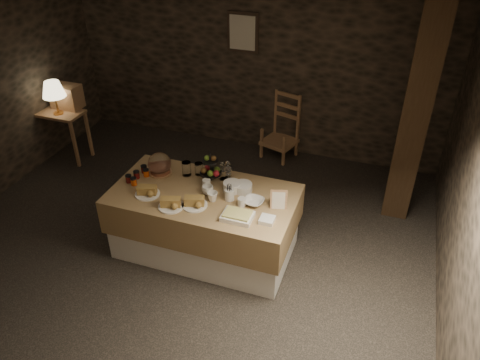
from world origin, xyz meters
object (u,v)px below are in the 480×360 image
(timber_column, at_px, (415,117))
(fruit_stand, at_px, (211,170))
(buffet_table, at_px, (205,218))
(chair, at_px, (281,129))
(wine_rack, at_px, (66,96))
(console_table, at_px, (60,120))
(table_lamp, at_px, (53,90))

(timber_column, bearing_deg, fruit_stand, -148.68)
(buffet_table, bearing_deg, chair, 84.71)
(buffet_table, relative_size, chair, 2.59)
(chair, relative_size, timber_column, 0.29)
(wine_rack, bearing_deg, fruit_stand, -22.95)
(buffet_table, bearing_deg, wine_rack, 152.73)
(console_table, bearing_deg, chair, 20.96)
(console_table, xyz_separation_m, chair, (2.99, 1.15, -0.19))
(table_lamp, height_order, chair, table_lamp)
(table_lamp, xyz_separation_m, timber_column, (4.70, 0.29, 0.19))
(fruit_stand, bearing_deg, console_table, 160.69)
(timber_column, bearing_deg, chair, 152.71)
(console_table, height_order, chair, chair)
(chair, height_order, fruit_stand, fruit_stand)
(buffet_table, height_order, console_table, buffet_table)
(console_table, distance_m, table_lamp, 0.49)
(console_table, xyz_separation_m, timber_column, (4.75, 0.24, 0.68))
(fruit_stand, bearing_deg, timber_column, 31.32)
(console_table, height_order, timber_column, timber_column)
(wine_rack, xyz_separation_m, fruit_stand, (2.71, -1.15, -0.01))
(table_lamp, xyz_separation_m, wine_rack, (0.00, 0.23, -0.19))
(buffet_table, bearing_deg, table_lamp, 156.68)
(table_lamp, bearing_deg, fruit_stand, -18.70)
(buffet_table, relative_size, table_lamp, 4.10)
(buffet_table, relative_size, wine_rack, 4.65)
(console_table, distance_m, wine_rack, 0.35)
(console_table, relative_size, fruit_stand, 2.20)
(chair, distance_m, timber_column, 2.16)
(chair, xyz_separation_m, timber_column, (1.75, -0.90, 0.87))
(buffet_table, distance_m, timber_column, 2.60)
(timber_column, bearing_deg, buffet_table, -143.34)
(chair, relative_size, fruit_stand, 2.21)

